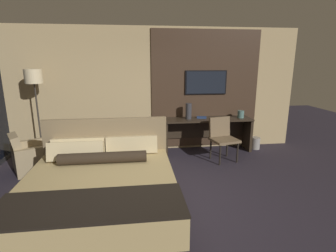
{
  "coord_description": "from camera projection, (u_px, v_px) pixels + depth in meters",
  "views": [
    {
      "loc": [
        -0.22,
        -3.43,
        2.06
      ],
      "look_at": [
        0.36,
        1.08,
        0.93
      ],
      "focal_mm": 28.0,
      "sensor_mm": 36.0,
      "label": 1
    }
  ],
  "objects": [
    {
      "name": "vase_short",
      "position": [
        241.0,
        114.0,
        6.05
      ],
      "size": [
        0.15,
        0.15,
        0.17
      ],
      "color": "#4C706B",
      "rests_on": "desk"
    },
    {
      "name": "waste_bin",
      "position": [
        255.0,
        143.0,
        6.29
      ],
      "size": [
        0.22,
        0.22,
        0.28
      ],
      "color": "gray",
      "rests_on": "ground_plane"
    },
    {
      "name": "tv",
      "position": [
        206.0,
        82.0,
        6.04
      ],
      "size": [
        0.97,
        0.04,
        0.55
      ],
      "color": "black"
    },
    {
      "name": "floor_lamp",
      "position": [
        34.0,
        84.0,
        5.22
      ],
      "size": [
        0.34,
        0.34,
        1.9
      ],
      "color": "#282623",
      "rests_on": "ground_plane"
    },
    {
      "name": "book",
      "position": [
        202.0,
        117.0,
        6.05
      ],
      "size": [
        0.25,
        0.2,
        0.03
      ],
      "color": "navy",
      "rests_on": "desk"
    },
    {
      "name": "desk",
      "position": [
        207.0,
        128.0,
        6.09
      ],
      "size": [
        2.02,
        0.53,
        0.78
      ],
      "color": "#2D2319",
      "rests_on": "ground_plane"
    },
    {
      "name": "armchair_by_window",
      "position": [
        32.0,
        157.0,
        5.04
      ],
      "size": [
        0.92,
        0.93,
        0.75
      ],
      "rotation": [
        0.0,
        0.0,
        2.07
      ],
      "color": "#998460",
      "rests_on": "ground_plane"
    },
    {
      "name": "ground_plane",
      "position": [
        153.0,
        206.0,
        3.82
      ],
      "size": [
        16.0,
        16.0,
        0.0
      ],
      "primitive_type": "plane",
      "color": "#28232D"
    },
    {
      "name": "desk_chair",
      "position": [
        222.0,
        135.0,
        5.52
      ],
      "size": [
        0.61,
        0.6,
        0.9
      ],
      "rotation": [
        0.0,
        0.0,
        0.22
      ],
      "color": "brown",
      "rests_on": "ground_plane"
    },
    {
      "name": "vase_tall",
      "position": [
        189.0,
        111.0,
        5.91
      ],
      "size": [
        0.14,
        0.14,
        0.36
      ],
      "color": "#333338",
      "rests_on": "desk"
    },
    {
      "name": "wall_back_tv_panel",
      "position": [
        153.0,
        90.0,
        6.0
      ],
      "size": [
        7.2,
        0.09,
        2.8
      ],
      "color": "tan",
      "rests_on": "ground_plane"
    },
    {
      "name": "bed",
      "position": [
        101.0,
        191.0,
        3.56
      ],
      "size": [
        2.01,
        2.16,
        1.14
      ],
      "color": "#33281E",
      "rests_on": "ground_plane"
    }
  ]
}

